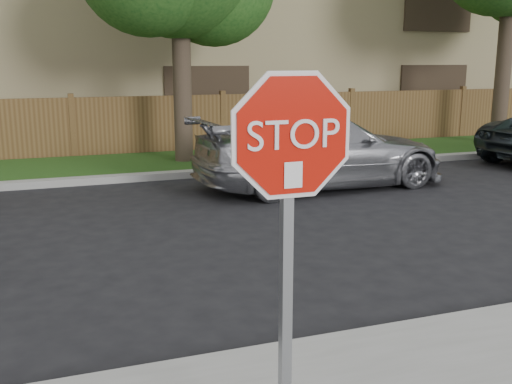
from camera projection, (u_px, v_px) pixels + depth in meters
name	position (u px, v px, depth m)	size (l,w,h in m)	color
ground	(153.00, 373.00, 5.00)	(90.00, 90.00, 0.00)	black
far_curb	(84.00, 181.00, 12.47)	(70.00, 0.30, 0.15)	gray
grass_strip	(79.00, 168.00, 13.99)	(70.00, 3.00, 0.12)	#1E4714
fence	(73.00, 129.00, 15.30)	(70.00, 0.12, 1.60)	#55391E
apartment_building	(58.00, 29.00, 19.85)	(35.20, 9.20, 7.20)	#998A5F
stop_sign	(290.00, 191.00, 3.43)	(1.01, 0.13, 2.55)	gray
sedan_right	(321.00, 150.00, 12.11)	(2.12, 5.22, 1.52)	#A4A5AB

